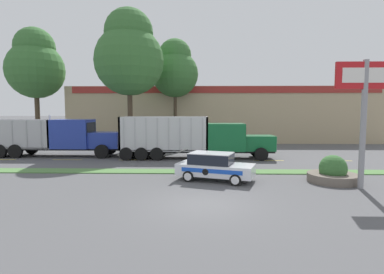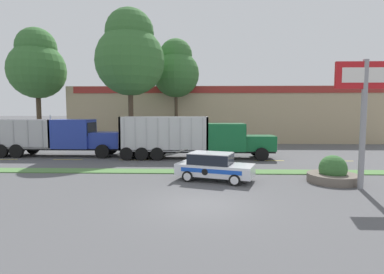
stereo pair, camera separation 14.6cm
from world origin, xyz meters
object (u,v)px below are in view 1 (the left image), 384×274
object	(u,v)px
dump_truck_mid	(64,138)
stone_planter	(333,173)
rally_car	(214,166)
store_sign_post	(365,97)
dump_truck_lead	(209,140)

from	to	relation	value
dump_truck_mid	stone_planter	size ratio (longest dim) A/B	4.45
dump_truck_mid	rally_car	xyz separation A→B (m)	(12.66, -9.03, -0.83)
rally_car	store_sign_post	world-z (taller)	store_sign_post
dump_truck_lead	dump_truck_mid	world-z (taller)	dump_truck_mid
store_sign_post	dump_truck_lead	bearing A→B (deg)	126.74
stone_planter	store_sign_post	bearing A→B (deg)	-61.94
dump_truck_lead	rally_car	xyz separation A→B (m)	(0.05, -8.09, -0.75)
stone_planter	dump_truck_lead	bearing A→B (deg)	128.05
dump_truck_mid	store_sign_post	xyz separation A→B (m)	(19.92, -10.73, 2.92)
dump_truck_lead	rally_car	size ratio (longest dim) A/B	2.75
dump_truck_lead	stone_planter	distance (m)	10.67
rally_car	store_sign_post	size ratio (longest dim) A/B	0.72
dump_truck_lead	store_sign_post	bearing A→B (deg)	-53.26
dump_truck_mid	store_sign_post	distance (m)	22.81
store_sign_post	stone_planter	xyz separation A→B (m)	(-0.76, 1.42, -4.07)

